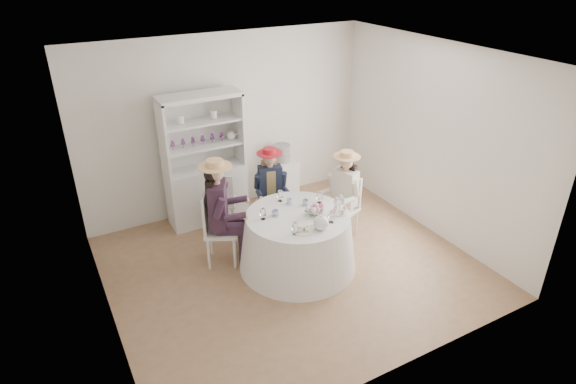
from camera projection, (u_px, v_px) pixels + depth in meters
ground at (292, 266)px, 6.32m from camera, size 4.50×4.50×0.00m
ceiling at (293, 57)px, 5.09m from camera, size 4.50×4.50×0.00m
wall_back at (227, 124)px, 7.27m from camera, size 4.50×0.00×4.50m
wall_front at (405, 258)px, 4.15m from camera, size 4.50×0.00×4.50m
wall_left at (93, 219)px, 4.74m from camera, size 0.00×4.50×4.50m
wall_right at (433, 140)px, 6.67m from camera, size 0.00×4.50×4.50m
tea_table at (298, 241)px, 6.17m from camera, size 1.52×1.52×0.76m
hutch at (206, 177)px, 7.12m from camera, size 1.27×0.73×1.96m
side_table at (282, 180)px, 7.87m from camera, size 0.45×0.45×0.68m
hatbox at (282, 153)px, 7.65m from camera, size 0.30×0.30×0.27m
guest_left at (220, 207)px, 6.05m from camera, size 0.62×0.56×1.46m
guest_mid at (270, 185)px, 6.83m from camera, size 0.48×0.52×1.28m
guest_right at (344, 190)px, 6.66m from camera, size 0.54×0.49×1.31m
spare_chair at (222, 201)px, 6.90m from camera, size 0.51×0.51×0.93m
teacup_a at (275, 213)px, 5.97m from camera, size 0.11×0.11×0.07m
teacup_b at (289, 202)px, 6.24m from camera, size 0.08×0.08×0.07m
teacup_c at (306, 203)px, 6.21m from camera, size 0.11×0.11×0.07m
flower_bowl at (315, 212)px, 6.01m from camera, size 0.23×0.23×0.05m
flower_arrangement at (315, 209)px, 5.97m from camera, size 0.18×0.18×0.07m
table_teapot at (321, 223)px, 5.67m from camera, size 0.26×0.19×0.20m
sandwich_plate at (303, 230)px, 5.66m from camera, size 0.25×0.25×0.06m
cupcake_stand at (340, 207)px, 6.02m from camera, size 0.23×0.23×0.22m
stemware_set at (298, 210)px, 5.96m from camera, size 0.91×0.88×0.15m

